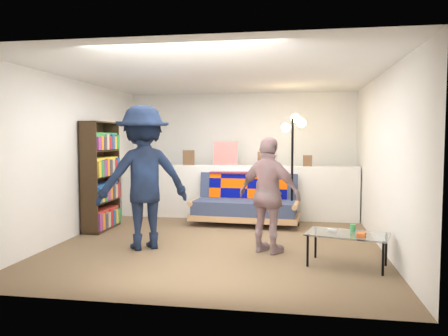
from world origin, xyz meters
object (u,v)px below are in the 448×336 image
Objects in this scene: bookshelf at (101,180)px; floor_lamp at (293,146)px; futon_sofa at (247,203)px; person_left at (143,177)px; person_right at (269,195)px; coffee_table at (348,236)px.

bookshelf is 3.29m from floor_lamp.
futon_sofa is 0.98× the size of person_left.
bookshelf reaches higher than person_right.
bookshelf is at bearing -76.09° from person_left.
floor_lamp is 2.81m from person_left.
futon_sofa is 2.32m from person_left.
person_left reaches higher than person_right.
floor_lamp is (3.13, 0.87, 0.54)m from bookshelf.
coffee_table is at bearing 137.86° from person_left.
floor_lamp is (0.80, 0.05, 1.00)m from futon_sofa.
futon_sofa is 2.51m from bookshelf.
coffee_table is at bearing -74.55° from floor_lamp.
coffee_table is at bearing -178.25° from person_right.
bookshelf reaches higher than futon_sofa.
floor_lamp reaches higher than futon_sofa.
person_left is at bearing -43.33° from bookshelf.
futon_sofa is at bearing 122.04° from coffee_table.
floor_lamp is (-0.65, 2.37, 1.00)m from coffee_table.
person_left is at bearing -136.17° from floor_lamp.
person_right is at bearing -75.02° from futon_sofa.
bookshelf is 0.91× the size of person_left.
person_right is (-0.30, -1.91, -0.60)m from floor_lamp.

